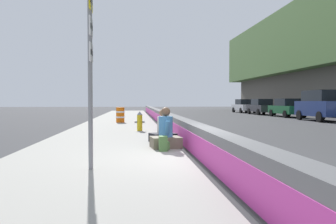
{
  "coord_description": "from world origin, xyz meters",
  "views": [
    {
      "loc": [
        -7.89,
        1.72,
        1.49
      ],
      "look_at": [
        8.21,
        0.13,
        0.96
      ],
      "focal_mm": 36.35,
      "sensor_mm": 36.0,
      "label": 1
    }
  ],
  "objects": [
    {
      "name": "backpack",
      "position": [
        1.22,
        0.94,
        0.33
      ],
      "size": [
        0.32,
        0.28,
        0.4
      ],
      "color": "#4C7A3D",
      "rests_on": "sidewalk_strip"
    },
    {
      "name": "seated_person_foreground",
      "position": [
        1.83,
        0.82,
        0.51
      ],
      "size": [
        0.81,
        0.92,
        1.17
      ],
      "color": "#706651",
      "rests_on": "sidewalk_strip"
    },
    {
      "name": "parked_car_midline",
      "position": [
        22.27,
        -12.35,
        0.86
      ],
      "size": [
        4.54,
        2.02,
        1.71
      ],
      "color": "#145128",
      "rests_on": "ground_plane"
    },
    {
      "name": "parked_car_fourth",
      "position": [
        16.04,
        -12.08,
        1.18
      ],
      "size": [
        4.85,
        2.16,
        2.28
      ],
      "color": "navy",
      "rests_on": "ground_plane"
    },
    {
      "name": "ground_plane",
      "position": [
        0.0,
        0.0,
        0.0
      ],
      "size": [
        160.0,
        160.0,
        0.0
      ],
      "primitive_type": "plane",
      "color": "#353538",
      "rests_on": "ground"
    },
    {
      "name": "fire_hydrant",
      "position": [
        7.48,
        1.49,
        0.59
      ],
      "size": [
        0.26,
        0.46,
        0.88
      ],
      "color": "gold",
      "rests_on": "sidewalk_strip"
    },
    {
      "name": "route_sign_post",
      "position": [
        -1.08,
        2.58,
        2.23
      ],
      "size": [
        0.44,
        0.09,
        3.6
      ],
      "color": "gray",
      "rests_on": "sidewalk_strip"
    },
    {
      "name": "parked_car_far",
      "position": [
        28.11,
        -12.12,
        0.86
      ],
      "size": [
        4.51,
        1.98,
        1.71
      ],
      "color": "#28282D",
      "rests_on": "ground_plane"
    },
    {
      "name": "construction_barrel",
      "position": [
        13.62,
        2.61,
        0.62
      ],
      "size": [
        0.54,
        0.54,
        0.95
      ],
      "color": "orange",
      "rests_on": "sidewalk_strip"
    },
    {
      "name": "parked_car_farther",
      "position": [
        34.12,
        -12.13,
        0.86
      ],
      "size": [
        4.55,
        2.05,
        1.71
      ],
      "color": "silver",
      "rests_on": "ground_plane"
    },
    {
      "name": "seated_person_middle",
      "position": [
        3.2,
        0.79,
        0.48
      ],
      "size": [
        0.86,
        0.94,
        1.08
      ],
      "color": "black",
      "rests_on": "sidewalk_strip"
    },
    {
      "name": "sidewalk_strip",
      "position": [
        0.0,
        2.65,
        0.07
      ],
      "size": [
        80.0,
        4.4,
        0.14
      ],
      "primitive_type": "cube",
      "color": "gray",
      "rests_on": "ground_plane"
    },
    {
      "name": "jersey_barrier",
      "position": [
        0.0,
        0.0,
        0.42
      ],
      "size": [
        76.0,
        0.45,
        0.85
      ],
      "color": "#545456",
      "rests_on": "ground_plane"
    }
  ]
}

